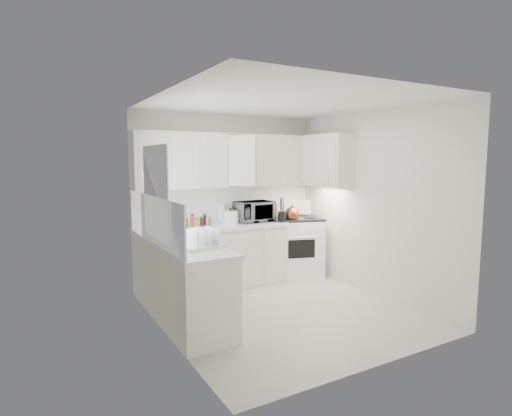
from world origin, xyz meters
TOP-DOWN VIEW (x-y plane):
  - floor at (0.00, 0.00)m, footprint 3.20×3.20m
  - ceiling at (0.00, 0.00)m, footprint 3.20×3.20m
  - wall_back at (0.00, 1.60)m, footprint 3.00×0.00m
  - wall_front at (0.00, -1.60)m, footprint 3.00×0.00m
  - wall_left at (-1.50, 0.00)m, footprint 0.00×3.20m
  - wall_right at (1.50, 0.00)m, footprint 0.00×3.20m
  - window_blinds at (-1.48, 0.35)m, footprint 0.06×0.96m
  - lower_cabinets_back at (-0.39, 1.30)m, footprint 2.22×0.60m
  - lower_cabinets_left at (-1.20, 0.20)m, footprint 0.60×1.60m
  - countertop_back at (-0.39, 1.29)m, footprint 2.24×0.64m
  - countertop_left at (-1.19, 0.20)m, footprint 0.64×1.62m
  - backsplash_back at (0.00, 1.59)m, footprint 2.98×0.02m
  - backsplash_left at (-1.49, 0.20)m, footprint 0.02×1.60m
  - upper_cabinets_back at (0.00, 1.44)m, footprint 3.00×0.33m
  - upper_cabinets_right at (1.33, 0.82)m, footprint 0.33×0.90m
  - sink at (-1.19, 0.55)m, footprint 0.42×0.38m
  - stove at (1.07, 1.28)m, footprint 0.97×0.88m
  - tea_kettle at (0.89, 1.12)m, footprint 0.30×0.26m
  - frying_pan at (1.25, 1.44)m, footprint 0.29×0.48m
  - microwave at (0.33, 1.34)m, footprint 0.59×0.35m
  - rice_cooker at (-0.09, 1.33)m, footprint 0.26×0.26m
  - paper_towel at (-0.14, 1.52)m, footprint 0.12×0.12m
  - utensil_crock at (0.68, 1.09)m, footprint 0.14×0.14m
  - dish_rack at (-1.12, -0.04)m, footprint 0.48×0.38m
  - spice_left_0 at (-0.85, 1.42)m, footprint 0.06×0.06m
  - spice_left_1 at (-0.78, 1.33)m, footprint 0.06×0.06m
  - spice_left_2 at (-0.70, 1.42)m, footprint 0.06×0.06m
  - spice_left_3 at (-0.62, 1.33)m, footprint 0.06×0.06m
  - spice_left_4 at (-0.55, 1.42)m, footprint 0.06×0.06m
  - spice_left_5 at (-0.47, 1.33)m, footprint 0.06×0.06m
  - spice_left_6 at (-0.40, 1.42)m, footprint 0.06×0.06m
  - sauce_right_0 at (0.58, 1.46)m, footprint 0.06×0.06m
  - sauce_right_1 at (0.64, 1.40)m, footprint 0.06×0.06m
  - sauce_right_2 at (0.69, 1.46)m, footprint 0.06×0.06m
  - sauce_right_3 at (0.74, 1.40)m, footprint 0.06×0.06m
  - sauce_right_4 at (0.80, 1.46)m, footprint 0.06×0.06m

SIDE VIEW (x-z plane):
  - floor at x=0.00m, z-range 0.00..0.00m
  - lower_cabinets_back at x=-0.39m, z-range 0.00..0.90m
  - lower_cabinets_left at x=-1.20m, z-range 0.00..0.90m
  - stove at x=1.07m, z-range 0.00..1.25m
  - countertop_back at x=-0.39m, z-range 0.90..0.95m
  - countertop_left at x=-1.19m, z-range 0.90..0.95m
  - frying_pan at x=1.25m, z-range 0.95..0.99m
  - spice_left_0 at x=-0.85m, z-range 0.95..1.08m
  - spice_left_1 at x=-0.78m, z-range 0.95..1.08m
  - spice_left_2 at x=-0.70m, z-range 0.95..1.08m
  - spice_left_3 at x=-0.62m, z-range 0.95..1.08m
  - spice_left_4 at x=-0.55m, z-range 0.95..1.08m
  - spice_left_5 at x=-0.47m, z-range 0.95..1.08m
  - spice_left_6 at x=-0.40m, z-range 0.95..1.08m
  - sauce_right_0 at x=0.58m, z-range 0.95..1.14m
  - sauce_right_1 at x=0.64m, z-range 0.95..1.14m
  - sauce_right_2 at x=0.69m, z-range 0.95..1.14m
  - sauce_right_3 at x=0.74m, z-range 0.95..1.14m
  - sauce_right_4 at x=0.80m, z-range 0.95..1.14m
  - rice_cooker at x=-0.09m, z-range 0.95..1.19m
  - sink at x=-1.19m, z-range 0.92..1.22m
  - dish_rack at x=-1.12m, z-range 0.95..1.19m
  - tea_kettle at x=0.89m, z-range 0.94..1.21m
  - paper_towel at x=-0.14m, z-range 0.95..1.22m
  - microwave at x=0.33m, z-range 0.95..1.34m
  - utensil_crock at x=0.68m, z-range 0.95..1.35m
  - backsplash_back at x=0.00m, z-range 0.95..1.50m
  - backsplash_left at x=-1.49m, z-range 0.95..1.50m
  - wall_back at x=0.00m, z-range -0.20..2.80m
  - wall_front at x=0.00m, z-range -0.20..2.80m
  - wall_left at x=-1.50m, z-range -0.30..2.90m
  - wall_right at x=1.50m, z-range -0.30..2.90m
  - upper_cabinets_back at x=0.00m, z-range 1.10..1.90m
  - upper_cabinets_right at x=1.33m, z-range 1.10..1.90m
  - window_blinds at x=-1.48m, z-range 1.02..2.08m
  - ceiling at x=0.00m, z-range 2.60..2.60m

